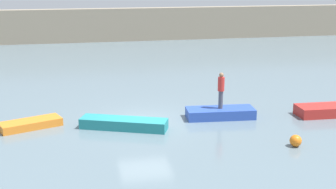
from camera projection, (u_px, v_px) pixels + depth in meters
name	position (u px, v px, depth m)	size (l,w,h in m)	color
ground_plane	(144.00, 121.00, 22.18)	(120.00, 120.00, 0.00)	slate
embankment_wall	(104.00, 25.00, 46.98)	(80.00, 1.20, 3.31)	gray
rowboat_orange	(31.00, 124.00, 21.24)	(2.72, 1.02, 0.36)	orange
rowboat_teal	(124.00, 124.00, 21.10)	(3.96, 0.97, 0.47)	teal
rowboat_blue	(220.00, 113.00, 22.66)	(3.30, 1.20, 0.48)	#2B4CAD
rowboat_red	(332.00, 110.00, 23.11)	(3.60, 1.26, 0.51)	red
person_red_shirt	(221.00, 89.00, 22.34)	(0.32, 0.32, 1.78)	#4C4C56
mooring_buoy	(296.00, 141.00, 18.95)	(0.49, 0.49, 0.49)	orange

